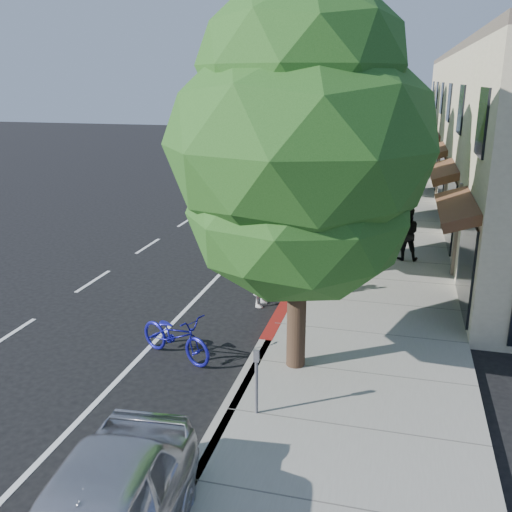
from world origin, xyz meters
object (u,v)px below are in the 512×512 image
(silver_suv, at_px, (291,222))
(white_pickup, at_px, (305,178))
(pedestrian, at_px, (406,234))
(cyclist, at_px, (261,273))
(street_tree_1, at_px, (337,139))
(street_tree_2, at_px, (355,127))
(street_tree_5, at_px, (378,100))
(dark_suv_far, at_px, (324,161))
(street_tree_3, at_px, (366,104))
(bicycle, at_px, (176,335))
(dark_sedan, at_px, (316,203))
(street_tree_4, at_px, (374,98))
(street_tree_0, at_px, (300,149))

(silver_suv, bearing_deg, white_pickup, 88.78)
(pedestrian, bearing_deg, cyclist, 48.83)
(street_tree_1, distance_m, street_tree_2, 6.00)
(street_tree_5, bearing_deg, dark_suv_far, -131.77)
(street_tree_3, xyz_separation_m, white_pickup, (-3.07, 1.16, -3.89))
(street_tree_1, xyz_separation_m, street_tree_5, (-0.00, 24.00, 0.30))
(bicycle, distance_m, pedestrian, 9.63)
(street_tree_3, distance_m, pedestrian, 10.72)
(street_tree_2, bearing_deg, street_tree_5, 90.00)
(street_tree_5, relative_size, pedestrian, 4.18)
(street_tree_5, distance_m, pedestrian, 22.19)
(dark_suv_far, bearing_deg, dark_sedan, -84.05)
(street_tree_3, height_order, street_tree_4, street_tree_4)
(bicycle, xyz_separation_m, pedestrian, (4.90, 8.28, 0.51))
(street_tree_2, bearing_deg, cyclist, -100.56)
(street_tree_1, height_order, street_tree_3, street_tree_3)
(white_pickup, bearing_deg, pedestrian, -68.90)
(street_tree_1, distance_m, silver_suv, 5.74)
(cyclist, bearing_deg, street_tree_5, 1.62)
(street_tree_2, xyz_separation_m, silver_suv, (-2.06, -2.00, -3.42))
(bicycle, xyz_separation_m, silver_suv, (0.64, 10.07, 0.22))
(bicycle, relative_size, white_pickup, 0.32)
(street_tree_4, xyz_separation_m, street_tree_5, (-0.00, 6.00, -0.27))
(dark_sedan, bearing_deg, street_tree_2, -47.11)
(street_tree_3, relative_size, street_tree_4, 0.99)
(dark_suv_far, xyz_separation_m, pedestrian, (5.30, -18.32, 0.22))
(street_tree_1, xyz_separation_m, dark_sedan, (-1.71, 7.97, -3.62))
(silver_suv, bearing_deg, street_tree_4, 74.13)
(street_tree_2, height_order, dark_sedan, street_tree_2)
(dark_suv_far, height_order, pedestrian, pedestrian)
(dark_suv_far, bearing_deg, street_tree_0, -83.69)
(street_tree_1, relative_size, street_tree_4, 0.93)
(street_tree_1, relative_size, street_tree_2, 1.05)
(street_tree_0, relative_size, street_tree_2, 1.14)
(street_tree_2, height_order, street_tree_5, street_tree_5)
(pedestrian, bearing_deg, street_tree_4, -84.86)
(street_tree_2, relative_size, cyclist, 3.61)
(bicycle, bearing_deg, street_tree_0, -64.64)
(street_tree_2, relative_size, dark_suv_far, 1.41)
(street_tree_0, xyz_separation_m, street_tree_4, (0.00, 24.00, 0.18))
(street_tree_3, xyz_separation_m, dark_suv_far, (-3.10, 8.53, -3.98))
(bicycle, xyz_separation_m, dark_sedan, (0.99, 14.04, 0.16))
(street_tree_5, distance_m, silver_suv, 20.47)
(street_tree_3, relative_size, dark_sedan, 1.81)
(street_tree_4, xyz_separation_m, dark_suv_far, (-3.10, 2.53, -4.06))
(street_tree_0, bearing_deg, street_tree_2, 90.00)
(street_tree_1, bearing_deg, cyclist, -121.76)
(silver_suv, relative_size, dark_suv_far, 1.11)
(street_tree_2, relative_size, street_tree_5, 0.91)
(street_tree_2, bearing_deg, bicycle, -102.61)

